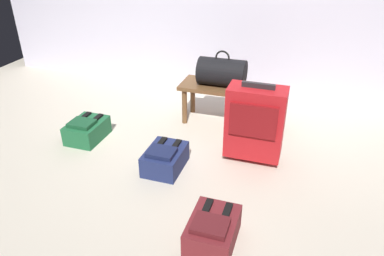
{
  "coord_description": "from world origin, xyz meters",
  "views": [
    {
      "loc": [
        0.77,
        -2.39,
        1.69
      ],
      "look_at": [
        -0.05,
        0.12,
        0.25
      ],
      "focal_mm": 33.97,
      "sensor_mm": 36.0,
      "label": 1
    }
  ],
  "objects_px": {
    "cell_phone": "(275,90)",
    "backpack_maroon": "(213,230)",
    "bench": "(232,92)",
    "backpack_green": "(87,130)",
    "suitcase_upright_red": "(255,122)",
    "duffel_bag_black": "(222,72)",
    "backpack_navy": "(165,158)"
  },
  "relations": [
    {
      "from": "cell_phone",
      "to": "suitcase_upright_red",
      "type": "height_order",
      "value": "suitcase_upright_red"
    },
    {
      "from": "backpack_navy",
      "to": "bench",
      "type": "bearing_deg",
      "value": 70.46
    },
    {
      "from": "duffel_bag_black",
      "to": "cell_phone",
      "type": "height_order",
      "value": "duffel_bag_black"
    },
    {
      "from": "backpack_navy",
      "to": "backpack_green",
      "type": "xyz_separation_m",
      "value": [
        -0.85,
        0.22,
        0.0
      ]
    },
    {
      "from": "bench",
      "to": "suitcase_upright_red",
      "type": "bearing_deg",
      "value": -61.49
    },
    {
      "from": "backpack_maroon",
      "to": "bench",
      "type": "bearing_deg",
      "value": 98.72
    },
    {
      "from": "backpack_navy",
      "to": "backpack_green",
      "type": "bearing_deg",
      "value": 165.67
    },
    {
      "from": "backpack_navy",
      "to": "backpack_maroon",
      "type": "relative_size",
      "value": 1.0
    },
    {
      "from": "duffel_bag_black",
      "to": "suitcase_upright_red",
      "type": "xyz_separation_m",
      "value": [
        0.42,
        -0.57,
        -0.18
      ]
    },
    {
      "from": "duffel_bag_black",
      "to": "backpack_navy",
      "type": "bearing_deg",
      "value": -103.24
    },
    {
      "from": "bench",
      "to": "backpack_maroon",
      "type": "height_order",
      "value": "bench"
    },
    {
      "from": "backpack_navy",
      "to": "backpack_green",
      "type": "height_order",
      "value": "same"
    },
    {
      "from": "duffel_bag_black",
      "to": "suitcase_upright_red",
      "type": "bearing_deg",
      "value": -53.6
    },
    {
      "from": "cell_phone",
      "to": "backpack_maroon",
      "type": "xyz_separation_m",
      "value": [
        -0.15,
        -1.61,
        -0.3
      ]
    },
    {
      "from": "duffel_bag_black",
      "to": "cell_phone",
      "type": "bearing_deg",
      "value": 4.63
    },
    {
      "from": "duffel_bag_black",
      "to": "cell_phone",
      "type": "relative_size",
      "value": 3.06
    },
    {
      "from": "bench",
      "to": "backpack_green",
      "type": "relative_size",
      "value": 2.63
    },
    {
      "from": "suitcase_upright_red",
      "to": "backpack_maroon",
      "type": "xyz_separation_m",
      "value": [
        -0.07,
        -1.0,
        -0.25
      ]
    },
    {
      "from": "backpack_maroon",
      "to": "cell_phone",
      "type": "bearing_deg",
      "value": 84.57
    },
    {
      "from": "backpack_green",
      "to": "backpack_navy",
      "type": "bearing_deg",
      "value": -14.33
    },
    {
      "from": "backpack_navy",
      "to": "backpack_maroon",
      "type": "distance_m",
      "value": 0.86
    },
    {
      "from": "duffel_bag_black",
      "to": "backpack_green",
      "type": "xyz_separation_m",
      "value": [
        -1.07,
        -0.71,
        -0.43
      ]
    },
    {
      "from": "suitcase_upright_red",
      "to": "backpack_navy",
      "type": "bearing_deg",
      "value": -150.86
    },
    {
      "from": "bench",
      "to": "backpack_maroon",
      "type": "distance_m",
      "value": 1.6
    },
    {
      "from": "duffel_bag_black",
      "to": "cell_phone",
      "type": "xyz_separation_m",
      "value": [
        0.5,
        0.04,
        -0.13
      ]
    },
    {
      "from": "bench",
      "to": "backpack_green",
      "type": "xyz_separation_m",
      "value": [
        -1.18,
        -0.71,
        -0.24
      ]
    },
    {
      "from": "backpack_green",
      "to": "backpack_maroon",
      "type": "bearing_deg",
      "value": -31.11
    },
    {
      "from": "cell_phone",
      "to": "suitcase_upright_red",
      "type": "distance_m",
      "value": 0.62
    },
    {
      "from": "bench",
      "to": "suitcase_upright_red",
      "type": "height_order",
      "value": "suitcase_upright_red"
    },
    {
      "from": "bench",
      "to": "backpack_navy",
      "type": "relative_size",
      "value": 2.63
    },
    {
      "from": "duffel_bag_black",
      "to": "cell_phone",
      "type": "distance_m",
      "value": 0.52
    },
    {
      "from": "backpack_navy",
      "to": "backpack_maroon",
      "type": "bearing_deg",
      "value": -48.35
    }
  ]
}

